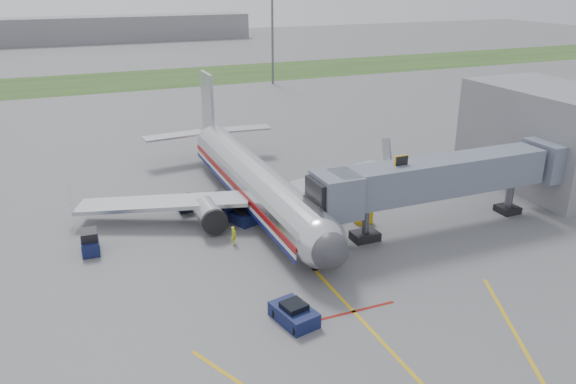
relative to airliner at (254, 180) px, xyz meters
name	(u,v)px	position (x,y,z in m)	size (l,w,h in m)	color
ground	(326,282)	(0.00, -15.25, -2.65)	(400.00, 400.00, 0.00)	#565659
grass_strip	(136,80)	(0.00, 74.75, -2.64)	(300.00, 25.00, 0.01)	#2D4C1E
apron_markings	(381,341)	(0.00, -22.65, -2.64)	(21.52, 50.00, 0.01)	gold
airliner	(254,180)	(0.00, 0.00, 0.00)	(32.10, 35.67, 10.25)	silver
jet_bridge	(439,178)	(12.86, -10.25, 1.82)	(25.30, 4.00, 6.90)	slate
terminal	(547,136)	(30.00, -5.25, 2.35)	(10.00, 16.00, 10.00)	slate
light_mast_right	(272,28)	(25.00, 59.75, 8.13)	(2.00, 0.44, 20.40)	#595B60
distant_terminal	(66,30)	(-10.00, 154.75, 1.35)	(120.00, 14.00, 8.00)	slate
pushback_tug	(294,314)	(-4.00, -18.75, -2.10)	(2.54, 3.47, 1.30)	#0B1B34
baggage_tug	(90,242)	(-15.01, -3.79, -1.85)	(1.44, 2.62, 1.79)	#0B1B34
baggage_cart_a	(228,207)	(-3.00, -1.37, -1.68)	(2.20, 2.20, 1.90)	#0B1B34
baggage_cart_b	(227,206)	(-3.00, -0.97, -1.78)	(1.68, 1.68, 1.71)	#0B1B34
baggage_cart_c	(185,203)	(-6.23, 1.47, -1.88)	(1.40, 1.40, 1.50)	#0B1B34
belt_loader	(237,215)	(-2.52, -2.49, -2.09)	(2.71, 4.70, 2.23)	#0B1B34
ground_power_cart	(363,217)	(7.57, -7.25, -2.09)	(1.57, 1.20, 1.13)	#E8A70D
ramp_worker	(234,235)	(-4.18, -6.81, -1.89)	(0.55, 0.36, 1.51)	#D0E51A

